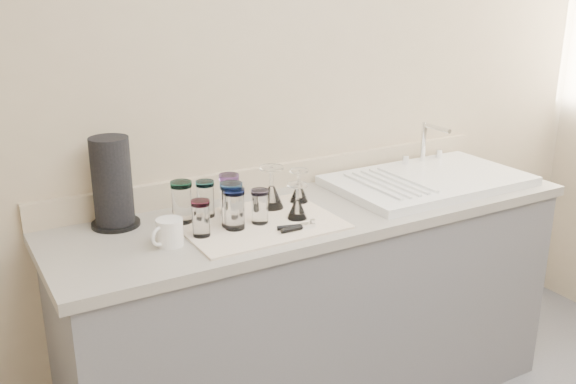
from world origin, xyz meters
TOP-DOWN VIEW (x-y plane):
  - counter_unit at (0.00, 1.20)m, footprint 2.06×0.62m
  - sink_unit at (0.55, 1.20)m, footprint 0.82×0.50m
  - dish_towel at (-0.29, 1.15)m, footprint 0.55×0.42m
  - tumbler_teal at (-0.52, 1.29)m, footprint 0.08×0.08m
  - tumbler_cyan at (-0.43, 1.30)m, footprint 0.07×0.07m
  - tumbler_purple at (-0.34, 1.29)m, footprint 0.07×0.07m
  - tumbler_magenta at (-0.51, 1.13)m, footprint 0.06×0.06m
  - tumbler_blue at (-0.39, 1.14)m, footprint 0.07×0.07m
  - tumbler_lavender at (-0.29, 1.14)m, footprint 0.06×0.06m
  - tumbler_extra at (-0.38, 1.17)m, footprint 0.08×0.08m
  - goblet_back_left at (-0.17, 1.26)m, footprint 0.09×0.09m
  - goblet_back_right at (-0.05, 1.27)m, footprint 0.07×0.07m
  - goblet_front_left at (-0.15, 1.11)m, footprint 0.07×0.07m
  - can_opener at (-0.20, 1.02)m, footprint 0.13×0.05m
  - white_mug at (-0.63, 1.13)m, footprint 0.13×0.12m
  - paper_towel_roll at (-0.73, 1.39)m, footprint 0.17×0.17m

SIDE VIEW (x-z plane):
  - counter_unit at x=0.00m, z-range 0.00..0.90m
  - dish_towel at x=-0.29m, z-range 0.90..0.91m
  - can_opener at x=-0.20m, z-range 0.91..0.92m
  - sink_unit at x=0.55m, z-range 0.81..1.03m
  - white_mug at x=-0.63m, z-range 0.90..0.99m
  - goblet_back_right at x=-0.05m, z-range 0.89..1.02m
  - goblet_front_left at x=-0.15m, z-range 0.89..1.02m
  - goblet_back_left at x=-0.17m, z-range 0.88..1.04m
  - tumbler_lavender at x=-0.29m, z-range 0.91..1.03m
  - tumbler_magenta at x=-0.51m, z-range 0.91..1.03m
  - tumbler_cyan at x=-0.43m, z-range 0.91..1.04m
  - tumbler_blue at x=-0.39m, z-range 0.91..1.05m
  - tumbler_purple at x=-0.34m, z-range 0.91..1.06m
  - tumbler_teal at x=-0.52m, z-range 0.91..1.06m
  - tumbler_extra at x=-0.38m, z-range 0.91..1.07m
  - paper_towel_roll at x=-0.73m, z-range 0.90..1.22m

